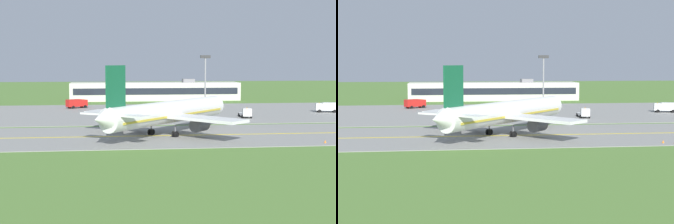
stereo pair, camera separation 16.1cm
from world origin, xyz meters
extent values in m
plane|color=#517A33|center=(0.00, 0.00, 0.00)|extent=(500.00, 500.00, 0.00)
cube|color=gray|center=(0.00, 0.00, 0.05)|extent=(240.00, 28.00, 0.10)
cube|color=gray|center=(10.00, 42.00, 0.05)|extent=(140.00, 52.00, 0.10)
cube|color=yellow|center=(0.00, 0.00, 0.11)|extent=(220.00, 0.60, 0.01)
cylinder|color=white|center=(0.35, 1.26, 4.20)|extent=(25.23, 28.36, 4.00)
cone|color=white|center=(12.23, 15.04, 4.20)|extent=(4.58, 4.45, 3.80)
cone|color=white|center=(-11.67, -12.68, 4.60)|extent=(4.66, 4.64, 3.40)
cube|color=gold|center=(0.35, 1.26, 3.70)|extent=(23.52, 26.35, 0.36)
cube|color=#1E232D|center=(10.79, 13.37, 4.90)|extent=(3.75, 3.58, 0.70)
cube|color=white|center=(-7.53, 5.14, 3.70)|extent=(15.21, 12.16, 0.50)
cylinder|color=#47474C|center=(-4.71, 5.35, 2.30)|extent=(3.96, 4.08, 2.30)
cylinder|color=black|center=(-3.66, 6.56, 2.30)|extent=(1.75, 1.56, 2.10)
cube|color=white|center=(5.35, -5.96, 3.70)|extent=(13.50, 14.44, 0.50)
cylinder|color=#47474C|center=(5.14, -3.14, 2.30)|extent=(3.96, 4.08, 2.30)
cylinder|color=black|center=(6.18, -1.93, 2.30)|extent=(1.75, 1.56, 2.10)
cube|color=#145938|center=(-9.45, -10.10, 9.45)|extent=(3.18, 3.59, 6.50)
cube|color=white|center=(-12.00, -8.16, 5.00)|extent=(6.30, 5.39, 0.30)
cube|color=white|center=(-7.16, -12.34, 5.00)|extent=(5.86, 6.02, 0.30)
cylinder|color=slate|center=(8.84, 11.10, 1.38)|extent=(0.24, 0.24, 1.65)
cylinder|color=black|center=(8.84, 11.10, 0.55)|extent=(0.98, 1.06, 1.10)
cylinder|color=slate|center=(-2.93, 1.44, 1.38)|extent=(0.24, 0.24, 1.65)
cylinder|color=black|center=(-3.14, 1.62, 0.55)|extent=(0.98, 1.06, 1.10)
cylinder|color=black|center=(-2.72, 1.26, 0.55)|extent=(0.98, 1.06, 1.10)
cylinder|color=slate|center=(1.01, -1.96, 1.38)|extent=(0.24, 0.24, 1.65)
cylinder|color=black|center=(0.80, -1.78, 0.55)|extent=(0.98, 1.06, 1.10)
cylinder|color=black|center=(1.22, -2.14, 0.55)|extent=(0.98, 1.06, 1.10)
cube|color=silver|center=(44.00, 38.06, 1.50)|extent=(2.21, 2.36, 1.80)
cube|color=#1E232D|center=(43.26, 38.24, 1.81)|extent=(0.54, 1.82, 0.81)
cube|color=silver|center=(46.92, 37.37, 1.60)|extent=(4.57, 3.02, 2.00)
cylinder|color=orange|center=(44.00, 38.06, 2.50)|extent=(0.20, 0.20, 0.18)
cylinder|color=black|center=(43.77, 37.09, 0.45)|extent=(0.95, 0.50, 0.90)
cylinder|color=black|center=(44.23, 39.03, 0.45)|extent=(0.95, 0.50, 0.90)
cylinder|color=black|center=(47.49, 36.15, 0.45)|extent=(0.95, 0.50, 0.90)
cylinder|color=black|center=(47.98, 38.19, 0.45)|extent=(0.95, 0.50, 0.90)
cube|color=red|center=(-17.45, 58.38, 1.50)|extent=(2.60, 2.66, 1.80)
cube|color=#1E232D|center=(-16.81, 58.81, 1.81)|extent=(1.12, 1.60, 0.81)
cube|color=red|center=(-19.95, 56.73, 1.60)|extent=(4.66, 4.07, 2.00)
cylinder|color=orange|center=(-17.45, 58.38, 2.50)|extent=(0.20, 0.20, 0.18)
cylinder|color=black|center=(-18.00, 59.22, 0.45)|extent=(0.92, 0.75, 0.90)
cylinder|color=black|center=(-16.90, 57.55, 0.45)|extent=(0.92, 0.75, 0.90)
cylinder|color=black|center=(-21.23, 57.14, 0.45)|extent=(0.92, 0.75, 0.90)
cylinder|color=black|center=(-20.07, 55.39, 0.45)|extent=(0.92, 0.75, 0.90)
cube|color=#264CA5|center=(-1.92, 27.06, 1.50)|extent=(2.55, 2.62, 1.80)
cube|color=#1E232D|center=(-1.25, 26.68, 1.81)|extent=(1.00, 1.66, 0.81)
cylinder|color=silver|center=(-4.54, 28.52, 1.75)|extent=(4.54, 3.62, 1.80)
cube|color=#383838|center=(-4.54, 28.52, 0.72)|extent=(4.69, 3.89, 0.24)
cylinder|color=orange|center=(-1.92, 27.06, 2.50)|extent=(0.20, 0.20, 0.18)
cylinder|color=black|center=(-1.43, 27.93, 0.45)|extent=(0.93, 0.70, 0.90)
cylinder|color=black|center=(-2.41, 26.18, 0.45)|extent=(0.93, 0.70, 0.90)
cylinder|color=black|center=(-4.76, 29.85, 0.45)|extent=(0.93, 0.70, 0.90)
cylinder|color=black|center=(-5.78, 28.02, 0.45)|extent=(0.93, 0.70, 0.90)
cube|color=silver|center=(21.47, 26.00, 1.50)|extent=(2.11, 1.92, 1.80)
cube|color=#1E232D|center=(21.42, 25.23, 1.81)|extent=(1.84, 0.24, 0.81)
cube|color=silver|center=(21.67, 29.19, 0.80)|extent=(2.38, 4.72, 0.40)
cylinder|color=orange|center=(21.47, 26.00, 2.50)|extent=(0.20, 0.20, 0.18)
cylinder|color=black|center=(22.47, 25.93, 0.45)|extent=(0.36, 0.92, 0.90)
cylinder|color=black|center=(20.47, 26.06, 0.45)|extent=(0.36, 0.92, 0.90)
cylinder|color=black|center=(22.77, 30.04, 0.45)|extent=(0.36, 0.92, 0.90)
cylinder|color=black|center=(20.68, 30.17, 0.45)|extent=(0.36, 0.92, 0.90)
cube|color=beige|center=(5.70, 86.02, 3.02)|extent=(57.13, 10.35, 6.03)
cube|color=#1E232D|center=(5.70, 80.80, 3.32)|extent=(54.84, 0.10, 2.17)
cube|color=slate|center=(17.13, 86.02, 6.63)|extent=(4.00, 4.00, 1.20)
cylinder|color=gray|center=(12.20, 29.12, 7.00)|extent=(0.36, 0.36, 14.00)
cube|color=#333333|center=(12.20, 29.12, 14.35)|extent=(2.40, 0.50, 0.70)
cone|color=orange|center=(24.38, -11.45, 0.30)|extent=(0.44, 0.44, 0.60)
camera|label=1|loc=(-10.94, -92.48, 13.40)|focal=56.27mm
camera|label=2|loc=(-10.78, -92.50, 13.40)|focal=56.27mm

